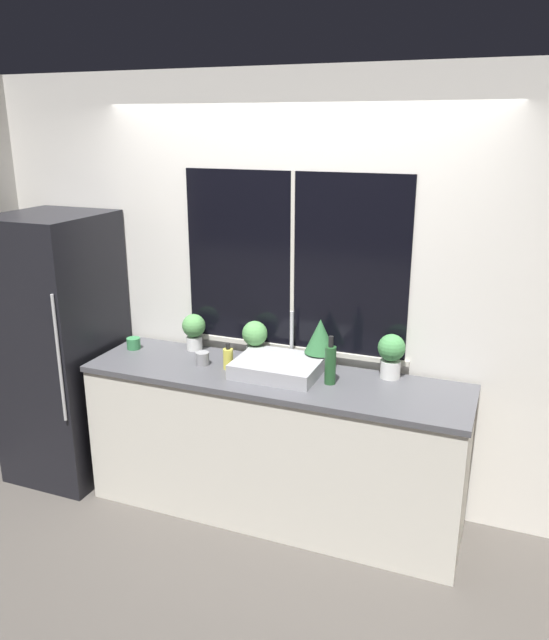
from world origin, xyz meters
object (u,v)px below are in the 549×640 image
potted_plant_center_left (255,337)px  soap_bottle (228,358)px  sink (278,366)px  mug_green (134,343)px  potted_plant_far_right (391,353)px  mug_grey (202,358)px  potted_plant_far_left (194,329)px  bottle_tall (330,364)px  refrigerator (62,348)px  potted_plant_center_right (320,340)px

potted_plant_center_left → soap_bottle: bearing=-109.4°
sink → mug_green: sink is taller
potted_plant_far_right → mug_grey: size_ratio=3.17×
potted_plant_far_left → bottle_tall: size_ratio=0.84×
potted_plant_far_left → mug_green: potted_plant_far_left is taller
potted_plant_far_left → soap_bottle: size_ratio=1.48×
sink → potted_plant_far_right: (0.64, 0.19, 0.11)m
sink → mug_grey: sink is taller
potted_plant_far_right → mug_grey: bearing=-168.7°
mug_grey → sink: bearing=4.7°
bottle_tall → mug_green: bearing=176.7°
refrigerator → mug_green: refrigerator is taller
potted_plant_far_left → bottle_tall: bearing=-12.2°
potted_plant_center_left → mug_green: potted_plant_center_left is taller
potted_plant_far_right → sink: bearing=-163.7°
bottle_tall → sink: bearing=174.6°
potted_plant_center_left → mug_grey: size_ratio=2.92×
bottle_tall → mug_grey: bearing=-179.4°
mug_green → mug_grey: 0.57m
bottle_tall → soap_bottle: bearing=-179.1°
potted_plant_far_right → bottle_tall: bottle_tall is taller
soap_bottle → mug_green: soap_bottle is taller
potted_plant_far_left → potted_plant_far_right: potted_plant_far_right is taller
refrigerator → soap_bottle: 1.26m
sink → mug_green: bearing=177.4°
potted_plant_center_left → mug_grey: potted_plant_center_left is taller
refrigerator → sink: (1.57, 0.07, 0.07)m
potted_plant_center_right → potted_plant_far_right: (0.44, 0.00, -0.03)m
refrigerator → mug_green: 0.52m
potted_plant_far_left → mug_green: 0.42m
potted_plant_center_left → soap_bottle: size_ratio=1.50×
sink → potted_plant_far_left: bearing=164.5°
mug_green → mug_grey: (0.57, -0.09, 0.00)m
mug_grey → mug_green: bearing=171.1°
sink → potted_plant_far_right: 0.68m
potted_plant_center_right → soap_bottle: potted_plant_center_right is taller
refrigerator → potted_plant_center_left: (1.33, 0.26, 0.17)m
refrigerator → mug_green: size_ratio=20.30×
potted_plant_far_left → mug_grey: bearing=-51.6°
potted_plant_center_right → mug_grey: (-0.70, -0.23, -0.14)m
soap_bottle → mug_grey: 0.18m
potted_plant_far_left → bottle_tall: (1.01, -0.22, -0.02)m
mug_green → potted_plant_far_left: bearing=19.8°
potted_plant_far_left → soap_bottle: 0.43m
refrigerator → sink: size_ratio=3.63×
potted_plant_far_right → soap_bottle: potted_plant_far_right is taller
potted_plant_center_right → potted_plant_far_right: bearing=0.0°
potted_plant_far_left → mug_grey: potted_plant_far_left is taller
potted_plant_center_left → potted_plant_far_right: (0.88, 0.00, 0.01)m
refrigerator → potted_plant_far_left: (0.89, 0.26, 0.16)m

